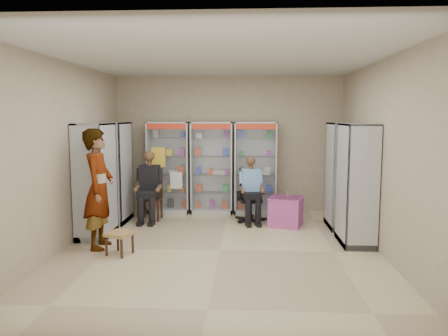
# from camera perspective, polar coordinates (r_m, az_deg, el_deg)

# --- Properties ---
(floor) EXTENTS (6.00, 6.00, 0.00)m
(floor) POSITION_cam_1_polar(r_m,az_deg,el_deg) (7.06, -0.53, -10.69)
(floor) COLOR #C1B186
(floor) RESTS_ON ground
(room_shell) EXTENTS (5.02, 6.02, 3.01)m
(room_shell) POSITION_cam_1_polar(r_m,az_deg,el_deg) (6.74, -0.54, 5.49)
(room_shell) COLOR tan
(room_shell) RESTS_ON ground
(cabinet_back_left) EXTENTS (0.90, 0.50, 2.00)m
(cabinet_back_left) POSITION_cam_1_polar(r_m,az_deg,el_deg) (9.68, -7.20, 0.07)
(cabinet_back_left) COLOR silver
(cabinet_back_left) RESTS_ON floor
(cabinet_back_mid) EXTENTS (0.90, 0.50, 2.00)m
(cabinet_back_mid) POSITION_cam_1_polar(r_m,az_deg,el_deg) (9.55, -1.59, 0.04)
(cabinet_back_mid) COLOR #B9BBC1
(cabinet_back_mid) RESTS_ON floor
(cabinet_back_right) EXTENTS (0.90, 0.50, 2.00)m
(cabinet_back_right) POSITION_cam_1_polar(r_m,az_deg,el_deg) (9.52, 4.12, 0.00)
(cabinet_back_right) COLOR #B7BABF
(cabinet_back_right) RESTS_ON floor
(cabinet_right_far) EXTENTS (0.90, 0.50, 2.00)m
(cabinet_right_far) POSITION_cam_1_polar(r_m,az_deg,el_deg) (8.59, 15.18, -0.96)
(cabinet_right_far) COLOR #A6A8AD
(cabinet_right_far) RESTS_ON floor
(cabinet_right_near) EXTENTS (0.90, 0.50, 2.00)m
(cabinet_right_near) POSITION_cam_1_polar(r_m,az_deg,el_deg) (7.53, 16.92, -2.08)
(cabinet_right_near) COLOR #B8BBC0
(cabinet_right_near) RESTS_ON floor
(cabinet_left_far) EXTENTS (0.90, 0.50, 2.00)m
(cabinet_left_far) POSITION_cam_1_polar(r_m,az_deg,el_deg) (9.00, -14.10, -0.58)
(cabinet_left_far) COLOR #AAADB2
(cabinet_left_far) RESTS_ON floor
(cabinet_left_near) EXTENTS (0.90, 0.50, 2.00)m
(cabinet_left_near) POSITION_cam_1_polar(r_m,az_deg,el_deg) (7.97, -16.43, -1.59)
(cabinet_left_near) COLOR #B8BABF
(cabinet_left_near) RESTS_ON floor
(wooden_chair) EXTENTS (0.42, 0.42, 0.94)m
(wooden_chair) POSITION_cam_1_polar(r_m,az_deg,el_deg) (9.10, -9.53, -3.77)
(wooden_chair) COLOR black
(wooden_chair) RESTS_ON floor
(seated_customer) EXTENTS (0.44, 0.60, 1.34)m
(seated_customer) POSITION_cam_1_polar(r_m,az_deg,el_deg) (9.02, -9.62, -2.58)
(seated_customer) COLOR black
(seated_customer) RESTS_ON floor
(office_chair) EXTENTS (0.61, 0.61, 0.98)m
(office_chair) POSITION_cam_1_polar(r_m,az_deg,el_deg) (8.85, 3.49, -3.86)
(office_chair) COLOR black
(office_chair) RESTS_ON floor
(seated_shopkeeper) EXTENTS (0.49, 0.62, 1.25)m
(seated_shopkeeper) POSITION_cam_1_polar(r_m,az_deg,el_deg) (8.77, 3.49, -3.06)
(seated_shopkeeper) COLOR #6592C8
(seated_shopkeeper) RESTS_ON floor
(pink_trunk) EXTENTS (0.72, 0.71, 0.56)m
(pink_trunk) POSITION_cam_1_polar(r_m,az_deg,el_deg) (8.59, 8.07, -5.64)
(pink_trunk) COLOR #C34E8C
(pink_trunk) RESTS_ON floor
(tea_glass) EXTENTS (0.07, 0.07, 0.10)m
(tea_glass) POSITION_cam_1_polar(r_m,az_deg,el_deg) (8.53, 8.32, -3.45)
(tea_glass) COLOR #501C06
(tea_glass) RESTS_ON pink_trunk
(woven_stool_a) EXTENTS (0.50, 0.50, 0.44)m
(woven_stool_a) POSITION_cam_1_polar(r_m,az_deg,el_deg) (8.67, 8.02, -5.96)
(woven_stool_a) COLOR #AD8549
(woven_stool_a) RESTS_ON floor
(woven_stool_b) EXTENTS (0.45, 0.45, 0.35)m
(woven_stool_b) POSITION_cam_1_polar(r_m,az_deg,el_deg) (7.00, -13.47, -9.54)
(woven_stool_b) COLOR #AB8648
(woven_stool_b) RESTS_ON floor
(standing_man) EXTENTS (0.49, 0.72, 1.93)m
(standing_man) POSITION_cam_1_polar(r_m,az_deg,el_deg) (7.28, -16.04, -2.63)
(standing_man) COLOR gray
(standing_man) RESTS_ON floor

